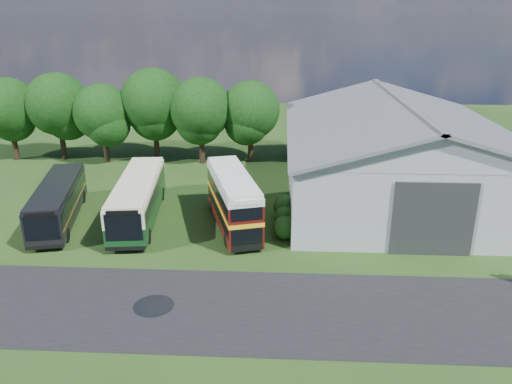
# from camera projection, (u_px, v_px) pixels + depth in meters

# --- Properties ---
(ground) EXTENTS (120.00, 120.00, 0.00)m
(ground) POSITION_uv_depth(u_px,v_px,m) (191.00, 279.00, 29.69)
(ground) COLOR #1A3811
(ground) RESTS_ON ground
(asphalt_road) EXTENTS (60.00, 8.00, 0.02)m
(asphalt_road) POSITION_uv_depth(u_px,v_px,m) (236.00, 309.00, 26.73)
(asphalt_road) COLOR black
(asphalt_road) RESTS_ON ground
(puddle) EXTENTS (2.20, 2.20, 0.01)m
(puddle) POSITION_uv_depth(u_px,v_px,m) (154.00, 306.00, 26.95)
(puddle) COLOR black
(puddle) RESTS_ON ground
(storage_shed) EXTENTS (18.80, 24.80, 8.15)m
(storage_shed) POSITION_uv_depth(u_px,v_px,m) (396.00, 146.00, 42.49)
(storage_shed) COLOR gray
(storage_shed) RESTS_ON ground
(tree_far_left) EXTENTS (6.12, 6.12, 8.64)m
(tree_far_left) POSITION_uv_depth(u_px,v_px,m) (9.00, 108.00, 51.44)
(tree_far_left) COLOR black
(tree_far_left) RESTS_ON ground
(tree_left_a) EXTENTS (6.46, 6.46, 9.12)m
(tree_left_a) POSITION_uv_depth(u_px,v_px,m) (58.00, 104.00, 51.55)
(tree_left_a) COLOR black
(tree_left_a) RESTS_ON ground
(tree_left_b) EXTENTS (5.78, 5.78, 8.16)m
(tree_left_b) POSITION_uv_depth(u_px,v_px,m) (102.00, 113.00, 50.57)
(tree_left_b) COLOR black
(tree_left_b) RESTS_ON ground
(tree_mid) EXTENTS (6.80, 6.80, 9.60)m
(tree_mid) POSITION_uv_depth(u_px,v_px,m) (154.00, 102.00, 51.22)
(tree_mid) COLOR black
(tree_mid) RESTS_ON ground
(tree_right_a) EXTENTS (6.26, 6.26, 8.83)m
(tree_right_a) POSITION_uv_depth(u_px,v_px,m) (200.00, 109.00, 50.20)
(tree_right_a) COLOR black
(tree_right_a) RESTS_ON ground
(tree_right_b) EXTENTS (5.98, 5.98, 8.45)m
(tree_right_b) POSITION_uv_depth(u_px,v_px,m) (250.00, 110.00, 50.79)
(tree_right_b) COLOR black
(tree_right_b) RESTS_ON ground
(shrub_front) EXTENTS (1.70, 1.70, 1.70)m
(shrub_front) POSITION_uv_depth(u_px,v_px,m) (285.00, 238.00, 35.04)
(shrub_front) COLOR #194714
(shrub_front) RESTS_ON ground
(shrub_mid) EXTENTS (1.60, 1.60, 1.60)m
(shrub_mid) POSITION_uv_depth(u_px,v_px,m) (285.00, 226.00, 36.91)
(shrub_mid) COLOR #194714
(shrub_mid) RESTS_ON ground
(shrub_back) EXTENTS (1.80, 1.80, 1.80)m
(shrub_back) POSITION_uv_depth(u_px,v_px,m) (285.00, 216.00, 38.79)
(shrub_back) COLOR #194714
(shrub_back) RESTS_ON ground
(bus_green_single) EXTENTS (4.10, 12.08, 3.27)m
(bus_green_single) POSITION_uv_depth(u_px,v_px,m) (138.00, 198.00, 37.48)
(bus_green_single) COLOR black
(bus_green_single) RESTS_ON ground
(bus_maroon_double) EXTENTS (4.98, 9.77, 4.07)m
(bus_maroon_double) POSITION_uv_depth(u_px,v_px,m) (233.00, 201.00, 36.20)
(bus_maroon_double) COLOR black
(bus_maroon_double) RESTS_ON ground
(bus_dark_single) EXTENTS (4.88, 11.11, 2.98)m
(bus_dark_single) POSITION_uv_depth(u_px,v_px,m) (58.00, 202.00, 37.23)
(bus_dark_single) COLOR black
(bus_dark_single) RESTS_ON ground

